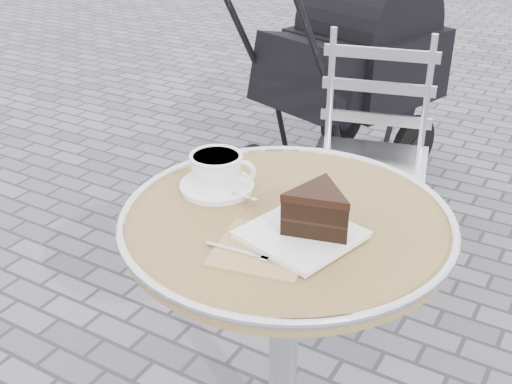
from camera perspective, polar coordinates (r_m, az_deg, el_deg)
The scene contains 5 objects.
cafe_table at distance 1.46m, azimuth 2.61°, elevation -7.78°, with size 0.72×0.72×0.74m.
cappuccino_set at distance 1.46m, azimuth -3.45°, elevation 1.61°, with size 0.20×0.17×0.08m.
cake_plate_set at distance 1.27m, azimuth 5.06°, elevation -2.16°, with size 0.29×0.30×0.11m.
bistro_chair at distance 2.30m, azimuth 10.32°, elevation 5.32°, with size 0.48×0.48×0.88m.
baby_stroller at distance 3.03m, azimuth 8.20°, elevation 10.14°, with size 0.77×1.16×1.11m.
Camera 1 is at (0.54, -1.05, 1.42)m, focal length 45.00 mm.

